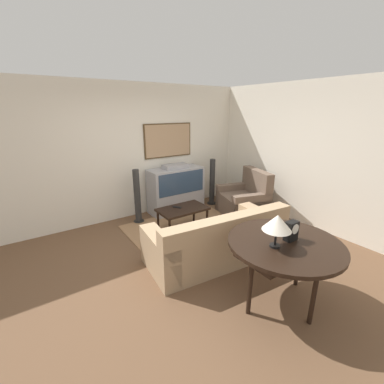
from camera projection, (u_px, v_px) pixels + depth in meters
name	position (u px, v px, depth m)	size (l,w,h in m)	color
ground_plane	(189.00, 258.00, 3.95)	(12.00, 12.00, 0.00)	brown
wall_back	(131.00, 152.00, 5.22)	(12.00, 0.10, 2.70)	silver
wall_right	(302.00, 155.00, 4.95)	(0.06, 12.00, 2.70)	silver
area_rug	(185.00, 227.00, 4.97)	(2.13, 1.56, 0.01)	#99704C
tv	(176.00, 189.00, 5.66)	(1.21, 0.51, 1.07)	#9E9EA3
couch	(217.00, 241.00, 3.87)	(2.15, 1.12, 0.81)	tan
armchair	(244.00, 201.00, 5.51)	(1.07, 1.15, 0.97)	brown
coffee_table	(183.00, 211.00, 4.74)	(0.90, 0.53, 0.45)	black
console_table	(285.00, 247.00, 2.86)	(1.26, 1.26, 0.80)	black
table_lamp	(277.00, 223.00, 2.65)	(0.30, 0.30, 0.37)	black
mantel_clock	(291.00, 231.00, 2.84)	(0.15, 0.10, 0.22)	black
remote	(177.00, 207.00, 4.74)	(0.12, 0.16, 0.02)	black
speaker_tower_left	(137.00, 198.00, 5.08)	(0.21, 0.21, 1.09)	black
speaker_tower_right	(212.00, 183.00, 6.10)	(0.21, 0.21, 1.09)	black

